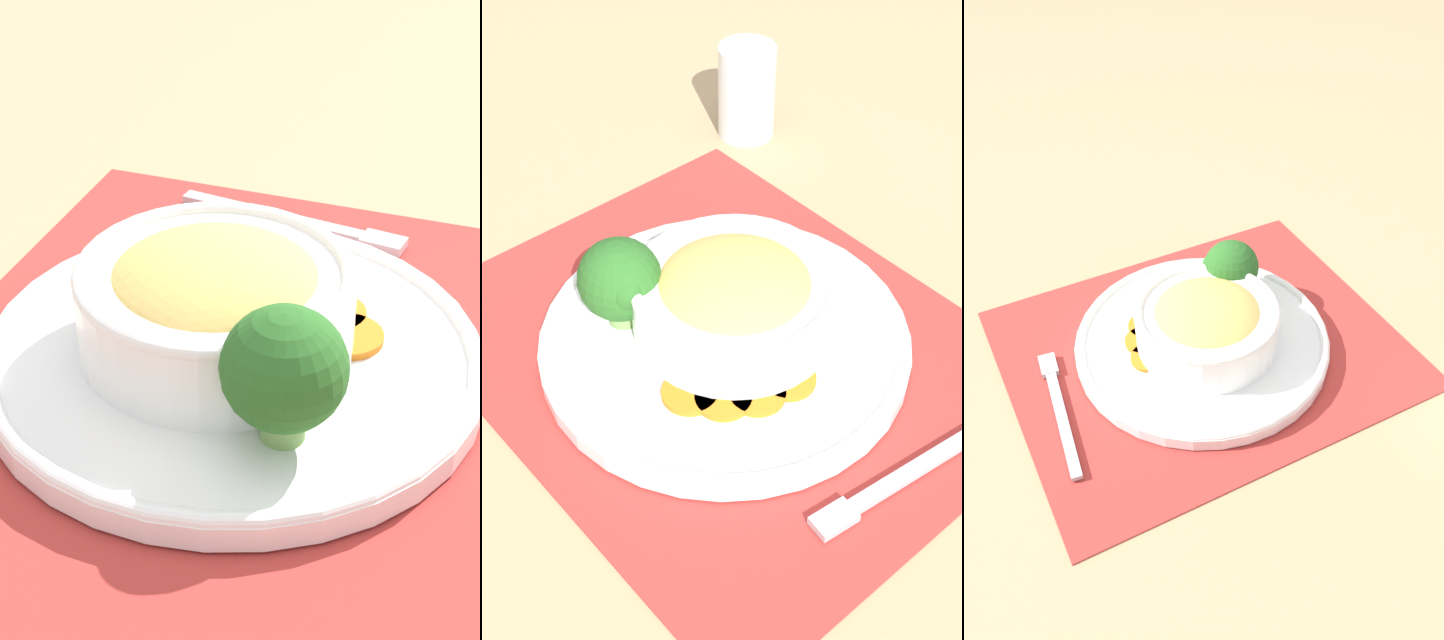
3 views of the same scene
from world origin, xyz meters
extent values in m
plane|color=tan|center=(0.00, 0.00, 0.00)|extent=(4.00, 4.00, 0.00)
cube|color=#B2332D|center=(0.00, 0.00, 0.00)|extent=(0.49, 0.41, 0.00)
cylinder|color=white|center=(0.00, 0.00, 0.01)|extent=(0.31, 0.31, 0.02)
torus|color=white|center=(0.00, 0.00, 0.02)|extent=(0.31, 0.31, 0.01)
cylinder|color=white|center=(0.00, -0.01, 0.05)|extent=(0.17, 0.17, 0.05)
torus|color=white|center=(0.00, -0.01, 0.07)|extent=(0.17, 0.17, 0.01)
ellipsoid|color=#E0B75B|center=(0.00, -0.01, 0.06)|extent=(0.14, 0.14, 0.06)
cylinder|color=#759E51|center=(0.07, 0.05, 0.03)|extent=(0.03, 0.03, 0.02)
sphere|color=#286023|center=(0.07, 0.05, 0.07)|extent=(0.07, 0.07, 0.07)
sphere|color=#286023|center=(0.05, 0.06, 0.07)|extent=(0.03, 0.03, 0.03)
sphere|color=#286023|center=(0.09, 0.04, 0.07)|extent=(0.03, 0.03, 0.03)
cylinder|color=orange|center=(-0.03, 0.07, 0.02)|extent=(0.05, 0.05, 0.01)
cylinder|color=orange|center=(-0.05, 0.05, 0.02)|extent=(0.05, 0.05, 0.01)
cylinder|color=orange|center=(-0.07, 0.03, 0.02)|extent=(0.05, 0.05, 0.01)
cylinder|color=orange|center=(-0.07, 0.00, 0.02)|extent=(0.05, 0.05, 0.01)
cube|color=#B7B7BC|center=(-0.19, -0.01, 0.01)|extent=(0.04, 0.18, 0.01)
cube|color=#B7B7BC|center=(-0.18, 0.06, 0.01)|extent=(0.03, 0.04, 0.01)
camera|label=1|loc=(0.51, 0.15, 0.41)|focal=60.00mm
camera|label=2|loc=(-0.37, 0.36, 0.55)|focal=50.00mm
camera|label=3|loc=(-0.27, -0.47, 0.56)|focal=35.00mm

